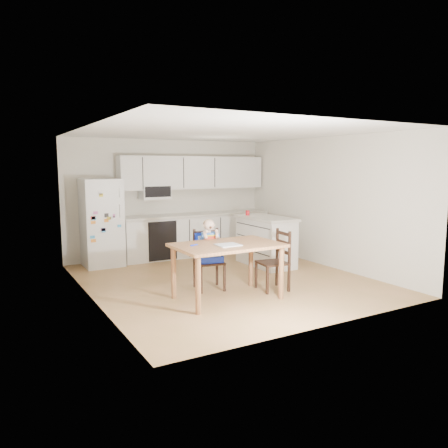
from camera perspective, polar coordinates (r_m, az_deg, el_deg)
room at (r=7.76m, az=-1.52°, el=2.44°), size 4.52×5.01×2.51m
refrigerator at (r=8.81m, az=-15.68°, el=0.17°), size 0.72×0.70×1.70m
kitchen_run at (r=9.58m, az=-3.85°, el=1.19°), size 3.37×0.62×2.15m
kitchen_island at (r=8.61m, az=5.48°, el=-2.20°), size 0.68×1.31×0.96m
red_cup at (r=8.75m, az=3.10°, el=1.46°), size 0.08×0.08×0.10m
dining_table at (r=6.37m, az=0.44°, el=-3.59°), size 1.53×0.99×0.82m
napkin at (r=6.23m, az=0.51°, el=-2.75°), size 0.33×0.28×0.01m
toddler_spoon at (r=6.22m, az=-4.01°, el=-2.77°), size 0.12×0.06×0.02m
chair_booster at (r=6.91m, az=-2.07°, el=-3.01°), size 0.49×0.49×1.12m
chair_side at (r=6.95m, az=7.05°, el=-4.17°), size 0.47×0.47×0.95m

